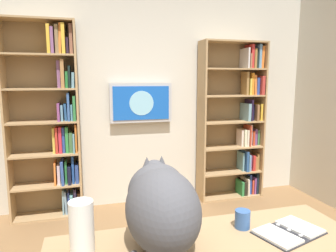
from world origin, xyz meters
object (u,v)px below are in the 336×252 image
Objects in this scene: cat at (161,204)px; open_binder at (289,232)px; wall_mounted_tv at (141,103)px; paper_towel_roll at (82,227)px; coffee_mug at (242,219)px; bookshelf_left at (238,121)px; bookshelf_right at (52,121)px.

cat reaches higher than open_binder.
wall_mounted_tv is 2.46m from paper_towel_roll.
open_binder is 1.03m from paper_towel_roll.
wall_mounted_tv is at bearing -98.20° from cat.
coffee_mug is (-0.45, -0.05, -0.16)m from cat.
bookshelf_left is 2.69× the size of wall_mounted_tv.
bookshelf_right reaches higher than paper_towel_roll.
wall_mounted_tv is (1.27, -0.09, 0.26)m from bookshelf_left.
bookshelf_left is 0.93× the size of bookshelf_right.
bookshelf_right is (2.29, -0.00, 0.09)m from bookshelf_left.
wall_mounted_tv reaches higher than coffee_mug.
paper_towel_roll is 0.82m from coffee_mug.
cat is at bearing 106.57° from bookshelf_right.
coffee_mug reaches higher than open_binder.
wall_mounted_tv reaches higher than cat.
open_binder is at bearing 149.92° from coffee_mug.
paper_towel_roll reaches higher than coffee_mug.
open_binder is at bearing 119.62° from bookshelf_right.
wall_mounted_tv is at bearing -106.73° from paper_towel_roll.
bookshelf_right is 1.04m from wall_mounted_tv.
coffee_mug is (1.16, 2.23, -0.18)m from bookshelf_left.
wall_mounted_tv is at bearing -87.16° from coffee_mug.
paper_towel_roll is at bearing -5.27° from cat.
paper_towel_roll is at bearing 1.01° from coffee_mug.
bookshelf_left is 2.52m from coffee_mug.
bookshelf_left is at bearing 179.99° from bookshelf_right.
paper_towel_roll is (1.97, 2.24, -0.11)m from bookshelf_left.
bookshelf_right reaches higher than coffee_mug.
wall_mounted_tv is at bearing -82.60° from open_binder.
open_binder is at bearing 67.82° from bookshelf_left.
coffee_mug is at bearing 62.58° from bookshelf_left.
coffee_mug is at bearing 116.94° from bookshelf_right.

